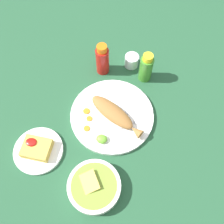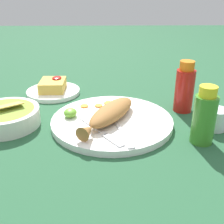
# 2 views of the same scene
# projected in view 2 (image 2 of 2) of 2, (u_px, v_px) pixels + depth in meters

# --- Properties ---
(ground_plane) EXTENTS (4.00, 4.00, 0.00)m
(ground_plane) POSITION_uv_depth(u_px,v_px,m) (112.00, 124.00, 0.80)
(ground_plane) COLOR #235133
(main_plate) EXTENTS (0.34, 0.34, 0.02)m
(main_plate) POSITION_uv_depth(u_px,v_px,m) (112.00, 121.00, 0.80)
(main_plate) COLOR white
(main_plate) RESTS_ON ground_plane
(fried_fish) EXTENTS (0.25, 0.17, 0.04)m
(fried_fish) POSITION_uv_depth(u_px,v_px,m) (110.00, 113.00, 0.77)
(fried_fish) COLOR #996633
(fried_fish) RESTS_ON main_plate
(fork_near) EXTENTS (0.18, 0.06, 0.00)m
(fork_near) POSITION_uv_depth(u_px,v_px,m) (122.00, 132.00, 0.72)
(fork_near) COLOR silver
(fork_near) RESTS_ON main_plate
(fork_far) EXTENTS (0.16, 0.12, 0.00)m
(fork_far) POSITION_uv_depth(u_px,v_px,m) (104.00, 133.00, 0.71)
(fork_far) COLOR silver
(fork_far) RESTS_ON main_plate
(carrot_slice_near) EXTENTS (0.03, 0.03, 0.00)m
(carrot_slice_near) POSITION_uv_depth(u_px,v_px,m) (108.00, 103.00, 0.89)
(carrot_slice_near) COLOR orange
(carrot_slice_near) RESTS_ON main_plate
(carrot_slice_mid) EXTENTS (0.02, 0.02, 0.00)m
(carrot_slice_mid) POSITION_uv_depth(u_px,v_px,m) (99.00, 106.00, 0.87)
(carrot_slice_mid) COLOR orange
(carrot_slice_mid) RESTS_ON main_plate
(carrot_slice_far) EXTENTS (0.02, 0.02, 0.00)m
(carrot_slice_far) POSITION_uv_depth(u_px,v_px,m) (84.00, 106.00, 0.87)
(carrot_slice_far) COLOR orange
(carrot_slice_far) RESTS_ON main_plate
(lime_wedge_main) EXTENTS (0.04, 0.04, 0.02)m
(lime_wedge_main) POSITION_uv_depth(u_px,v_px,m) (70.00, 113.00, 0.80)
(lime_wedge_main) COLOR #6BB233
(lime_wedge_main) RESTS_ON main_plate
(hot_sauce_bottle_red) EXTENTS (0.06, 0.06, 0.16)m
(hot_sauce_bottle_red) POSITION_uv_depth(u_px,v_px,m) (185.00, 88.00, 0.86)
(hot_sauce_bottle_red) COLOR #B21914
(hot_sauce_bottle_red) RESTS_ON ground_plane
(hot_sauce_bottle_green) EXTENTS (0.06, 0.06, 0.15)m
(hot_sauce_bottle_green) POSITION_uv_depth(u_px,v_px,m) (204.00, 117.00, 0.68)
(hot_sauce_bottle_green) COLOR #3D8428
(hot_sauce_bottle_green) RESTS_ON ground_plane
(salt_cup) EXTENTS (0.06, 0.06, 0.06)m
(salt_cup) POSITION_uv_depth(u_px,v_px,m) (215.00, 120.00, 0.77)
(salt_cup) COLOR silver
(salt_cup) RESTS_ON ground_plane
(side_plate_fries) EXTENTS (0.19, 0.19, 0.01)m
(side_plate_fries) POSITION_uv_depth(u_px,v_px,m) (53.00, 92.00, 1.02)
(side_plate_fries) COLOR white
(side_plate_fries) RESTS_ON ground_plane
(fries_pile) EXTENTS (0.10, 0.09, 0.04)m
(fries_pile) POSITION_uv_depth(u_px,v_px,m) (53.00, 85.00, 1.01)
(fries_pile) COLOR gold
(fries_pile) RESTS_ON side_plate_fries
(guacamole_bowl) EXTENTS (0.19, 0.19, 0.06)m
(guacamole_bowl) POSITION_uv_depth(u_px,v_px,m) (5.00, 117.00, 0.78)
(guacamole_bowl) COLOR white
(guacamole_bowl) RESTS_ON ground_plane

